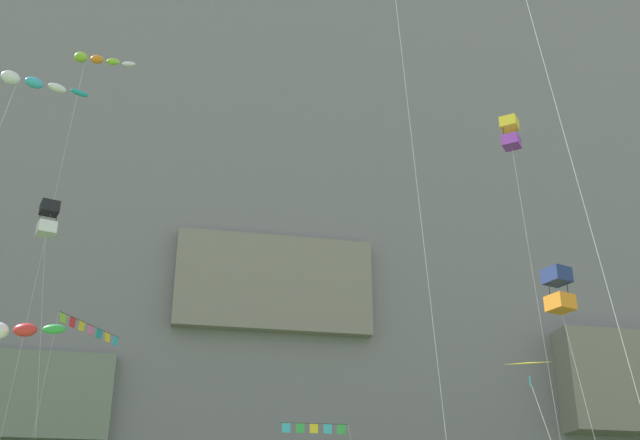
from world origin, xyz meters
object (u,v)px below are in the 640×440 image
kite_box_far_right (510,133)px  kite_windsock_upper_right (32,83)px  kite_box_mid_left (48,219)px  kite_windsock_low_right (95,61)px  kite_banner_front_field (88,336)px  kite_delta_high_right (531,381)px  kite_box_far_left (559,290)px

kite_box_far_right → kite_windsock_upper_right: (-27.12, 0.22, 0.00)m
kite_box_mid_left → kite_windsock_upper_right: size_ratio=0.81×
kite_windsock_low_right → kite_banner_front_field: bearing=76.4°
kite_delta_high_right → kite_box_far_left: (5.16, 6.30, 6.10)m
kite_windsock_low_right → kite_banner_front_field: (1.15, 4.76, -16.16)m
kite_delta_high_right → kite_windsock_low_right: kite_windsock_low_right is taller
kite_box_far_right → kite_banner_front_field: size_ratio=1.67×
kite_box_far_right → kite_box_far_left: (-0.31, -3.75, -11.04)m
kite_box_mid_left → kite_windsock_upper_right: (-1.16, -4.46, 5.85)m
kite_box_mid_left → kite_delta_high_right: size_ratio=2.16×
kite_box_far_right → kite_windsock_upper_right: 27.12m
kite_delta_high_right → kite_box_mid_left: bearing=144.3°
kite_delta_high_right → kite_banner_front_field: 27.61m
kite_box_mid_left → kite_box_far_left: bearing=-18.2°
kite_banner_front_field → kite_box_far_left: kite_box_far_left is taller
kite_box_mid_left → kite_box_far_right: size_ratio=0.79×
kite_banner_front_field → kite_delta_high_right: bearing=-47.8°
kite_box_mid_left → kite_windsock_upper_right: 7.44m
kite_banner_front_field → kite_box_far_right: bearing=-22.8°
kite_windsock_upper_right → kite_banner_front_field: kite_windsock_upper_right is taller
kite_box_mid_left → kite_banner_front_field: 7.69m
kite_box_far_right → kite_box_mid_left: bearing=169.8°
kite_box_far_right → kite_windsock_upper_right: size_ratio=1.02×
kite_delta_high_right → kite_windsock_upper_right: 29.46m
kite_banner_front_field → kite_box_far_left: 26.95m
kite_delta_high_right → kite_windsock_low_right: 33.16m
kite_box_far_right → kite_box_far_left: size_ratio=1.64×
kite_box_mid_left → kite_windsock_low_right: (1.26, 0.45, 11.05)m
kite_windsock_low_right → kite_windsock_upper_right: kite_windsock_low_right is taller
kite_box_far_right → kite_windsock_low_right: kite_windsock_low_right is taller
kite_box_mid_left → kite_windsock_upper_right: bearing=-104.5°
kite_box_far_right → kite_box_far_left: kite_box_far_right is taller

